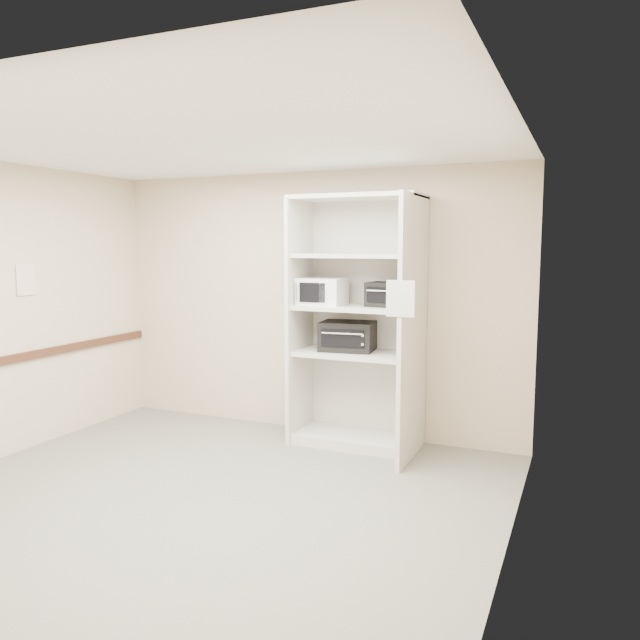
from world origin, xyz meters
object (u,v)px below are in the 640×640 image
at_px(shelving_unit, 361,331).
at_px(toaster_oven_upper, 390,294).
at_px(microwave, 322,291).
at_px(toaster_oven_lower, 348,336).

distance_m(shelving_unit, toaster_oven_upper, 0.45).
distance_m(microwave, toaster_oven_lower, 0.51).
bearing_deg(toaster_oven_upper, toaster_oven_lower, -173.75).
bearing_deg(toaster_oven_lower, toaster_oven_upper, -6.22).
xyz_separation_m(shelving_unit, toaster_oven_upper, (0.26, 0.06, 0.35)).
distance_m(microwave, toaster_oven_upper, 0.67).
bearing_deg(toaster_oven_lower, shelving_unit, -24.52).
distance_m(toaster_oven_upper, toaster_oven_lower, 0.60).
xyz_separation_m(microwave, toaster_oven_upper, (0.66, 0.09, -0.02)).
relative_size(shelving_unit, toaster_oven_upper, 6.01).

